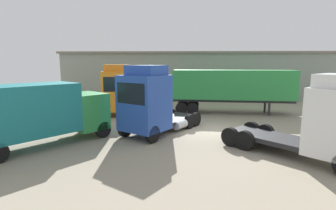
# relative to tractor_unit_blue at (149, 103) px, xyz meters

# --- Properties ---
(ground_plane) EXTENTS (60.00, 60.00, 0.00)m
(ground_plane) POSITION_rel_tractor_unit_blue_xyz_m (4.01, 1.48, -2.09)
(ground_plane) COLOR gray
(warehouse_building) EXTENTS (33.74, 8.78, 5.91)m
(warehouse_building) POSITION_rel_tractor_unit_blue_xyz_m (4.01, 19.62, 0.87)
(warehouse_building) COLOR gray
(warehouse_building) RESTS_ON ground_plane
(tractor_unit_blue) EXTENTS (5.43, 6.50, 4.42)m
(tractor_unit_blue) POSITION_rel_tractor_unit_blue_xyz_m (0.00, 0.00, 0.00)
(tractor_unit_blue) COLOR #2347A3
(tractor_unit_blue) RESTS_ON ground_plane
(container_trailer_green) EXTENTS (10.81, 3.39, 3.92)m
(container_trailer_green) POSITION_rel_tractor_unit_blue_xyz_m (6.58, 7.88, 0.42)
(container_trailer_green) COLOR #28843D
(container_trailer_green) RESTS_ON ground_plane
(tractor_unit_orange) EXTENTS (3.46, 6.48, 4.42)m
(tractor_unit_orange) POSITION_rel_tractor_unit_blue_xyz_m (-3.49, 6.68, -0.00)
(tractor_unit_orange) COLOR orange
(tractor_unit_orange) RESTS_ON ground_plane
(tractor_unit_white) EXTENTS (6.43, 6.46, 4.08)m
(tractor_unit_white) POSITION_rel_tractor_unit_blue_xyz_m (8.57, -4.16, -0.17)
(tractor_unit_white) COLOR silver
(tractor_unit_white) RESTS_ON ground_plane
(box_truck_green) EXTENTS (6.79, 7.58, 3.45)m
(box_truck_green) POSITION_rel_tractor_unit_blue_xyz_m (-5.87, -2.59, -0.15)
(box_truck_green) COLOR #28843D
(box_truck_green) RESTS_ON ground_plane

